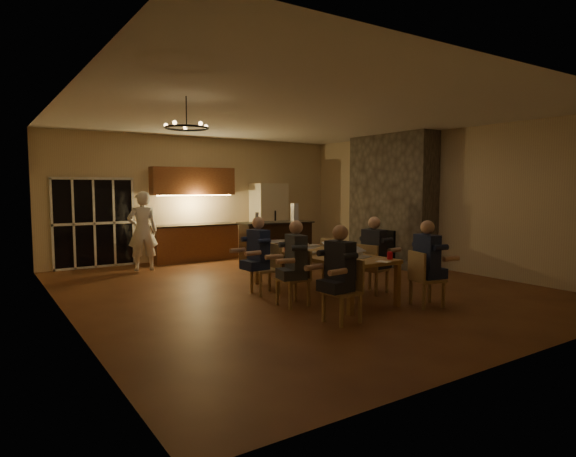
# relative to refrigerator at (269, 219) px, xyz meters

# --- Properties ---
(floor) EXTENTS (9.00, 9.00, 0.00)m
(floor) POSITION_rel_refrigerator_xyz_m (-1.90, -4.15, -1.00)
(floor) COLOR brown
(floor) RESTS_ON ground
(back_wall) EXTENTS (8.00, 0.04, 3.20)m
(back_wall) POSITION_rel_refrigerator_xyz_m (-1.90, 0.37, 0.60)
(back_wall) COLOR beige
(back_wall) RESTS_ON ground
(left_wall) EXTENTS (0.04, 9.00, 3.20)m
(left_wall) POSITION_rel_refrigerator_xyz_m (-5.92, -4.15, 0.60)
(left_wall) COLOR beige
(left_wall) RESTS_ON ground
(right_wall) EXTENTS (0.04, 9.00, 3.20)m
(right_wall) POSITION_rel_refrigerator_xyz_m (2.12, -4.15, 0.60)
(right_wall) COLOR beige
(right_wall) RESTS_ON ground
(ceiling) EXTENTS (8.00, 9.00, 0.04)m
(ceiling) POSITION_rel_refrigerator_xyz_m (-1.90, -4.15, 2.22)
(ceiling) COLOR white
(ceiling) RESTS_ON back_wall
(french_doors) EXTENTS (1.86, 0.08, 2.10)m
(french_doors) POSITION_rel_refrigerator_xyz_m (-4.60, 0.32, 0.05)
(french_doors) COLOR black
(french_doors) RESTS_ON ground
(fireplace) EXTENTS (0.58, 2.50, 3.20)m
(fireplace) POSITION_rel_refrigerator_xyz_m (1.80, -2.95, 0.60)
(fireplace) COLOR #645B4E
(fireplace) RESTS_ON ground
(kitchenette) EXTENTS (2.24, 0.68, 2.40)m
(kitchenette) POSITION_rel_refrigerator_xyz_m (-2.20, 0.05, 0.20)
(kitchenette) COLOR brown
(kitchenette) RESTS_ON ground
(refrigerator) EXTENTS (0.90, 0.68, 2.00)m
(refrigerator) POSITION_rel_refrigerator_xyz_m (0.00, 0.00, 0.00)
(refrigerator) COLOR beige
(refrigerator) RESTS_ON ground
(dining_table) EXTENTS (1.10, 2.93, 0.75)m
(dining_table) POSITION_rel_refrigerator_xyz_m (-1.86, -4.83, -0.62)
(dining_table) COLOR #AD7345
(dining_table) RESTS_ON ground
(bar_island) EXTENTS (1.80, 0.83, 1.08)m
(bar_island) POSITION_rel_refrigerator_xyz_m (-0.99, -1.95, -0.46)
(bar_island) COLOR black
(bar_island) RESTS_ON ground
(chair_left_near) EXTENTS (0.47, 0.47, 0.89)m
(chair_left_near) POSITION_rel_refrigerator_xyz_m (-2.70, -6.45, -0.55)
(chair_left_near) COLOR tan
(chair_left_near) RESTS_ON ground
(chair_left_mid) EXTENTS (0.46, 0.46, 0.89)m
(chair_left_mid) POSITION_rel_refrigerator_xyz_m (-2.74, -5.27, -0.55)
(chair_left_mid) COLOR tan
(chair_left_mid) RESTS_ON ground
(chair_left_far) EXTENTS (0.47, 0.47, 0.89)m
(chair_left_far) POSITION_rel_refrigerator_xyz_m (-2.68, -4.30, -0.55)
(chair_left_far) COLOR tan
(chair_left_far) RESTS_ON ground
(chair_right_near) EXTENTS (0.54, 0.54, 0.89)m
(chair_right_near) POSITION_rel_refrigerator_xyz_m (-0.98, -6.50, -0.55)
(chair_right_near) COLOR tan
(chair_right_near) RESTS_ON ground
(chair_right_mid) EXTENTS (0.53, 0.53, 0.89)m
(chair_right_mid) POSITION_rel_refrigerator_xyz_m (-1.02, -5.30, -0.55)
(chair_right_mid) COLOR tan
(chair_right_mid) RESTS_ON ground
(chair_right_far) EXTENTS (0.44, 0.44, 0.89)m
(chair_right_far) POSITION_rel_refrigerator_xyz_m (-0.96, -4.17, -0.55)
(chair_right_far) COLOR tan
(chair_right_far) RESTS_ON ground
(person_left_near) EXTENTS (0.65, 0.65, 1.38)m
(person_left_near) POSITION_rel_refrigerator_xyz_m (-2.71, -6.41, -0.31)
(person_left_near) COLOR #22252C
(person_left_near) RESTS_ON ground
(person_right_near) EXTENTS (0.68, 0.68, 1.38)m
(person_right_near) POSITION_rel_refrigerator_xyz_m (-0.96, -6.46, -0.31)
(person_right_near) COLOR #1D274A
(person_right_near) RESTS_ON ground
(person_left_mid) EXTENTS (0.70, 0.70, 1.38)m
(person_left_mid) POSITION_rel_refrigerator_xyz_m (-2.71, -5.32, -0.31)
(person_left_mid) COLOR #3B4045
(person_left_mid) RESTS_ON ground
(person_right_mid) EXTENTS (0.66, 0.66, 1.38)m
(person_right_mid) POSITION_rel_refrigerator_xyz_m (-1.02, -5.31, -0.31)
(person_right_mid) COLOR #22252C
(person_right_mid) RESTS_ON ground
(person_left_far) EXTENTS (0.65, 0.65, 1.38)m
(person_left_far) POSITION_rel_refrigerator_xyz_m (-2.76, -4.21, -0.31)
(person_left_far) COLOR #1D274A
(person_left_far) RESTS_ON ground
(standing_person) EXTENTS (0.73, 0.54, 1.81)m
(standing_person) POSITION_rel_refrigerator_xyz_m (-3.76, -0.69, -0.09)
(standing_person) COLOR white
(standing_person) RESTS_ON ground
(chandelier) EXTENTS (0.63, 0.63, 0.03)m
(chandelier) POSITION_rel_refrigerator_xyz_m (-4.36, -4.94, 1.75)
(chandelier) COLOR black
(chandelier) RESTS_ON ceiling
(laptop_a) EXTENTS (0.36, 0.33, 0.23)m
(laptop_a) POSITION_rel_refrigerator_xyz_m (-2.15, -5.90, -0.14)
(laptop_a) COLOR silver
(laptop_a) RESTS_ON dining_table
(laptop_b) EXTENTS (0.38, 0.35, 0.23)m
(laptop_b) POSITION_rel_refrigerator_xyz_m (-1.67, -5.71, -0.14)
(laptop_b) COLOR silver
(laptop_b) RESTS_ON dining_table
(laptop_c) EXTENTS (0.32, 0.28, 0.23)m
(laptop_c) POSITION_rel_refrigerator_xyz_m (-2.13, -4.85, -0.14)
(laptop_c) COLOR silver
(laptop_c) RESTS_ON dining_table
(laptop_d) EXTENTS (0.36, 0.33, 0.23)m
(laptop_d) POSITION_rel_refrigerator_xyz_m (-1.60, -4.92, -0.14)
(laptop_d) COLOR silver
(laptop_d) RESTS_ON dining_table
(laptop_e) EXTENTS (0.37, 0.34, 0.23)m
(laptop_e) POSITION_rel_refrigerator_xyz_m (-2.12, -3.75, -0.14)
(laptop_e) COLOR silver
(laptop_e) RESTS_ON dining_table
(laptop_f) EXTENTS (0.33, 0.29, 0.23)m
(laptop_f) POSITION_rel_refrigerator_xyz_m (-1.61, -3.85, -0.14)
(laptop_f) COLOR silver
(laptop_f) RESTS_ON dining_table
(mug_front) EXTENTS (0.08, 0.08, 0.10)m
(mug_front) POSITION_rel_refrigerator_xyz_m (-1.90, -5.28, -0.20)
(mug_front) COLOR silver
(mug_front) RESTS_ON dining_table
(mug_mid) EXTENTS (0.07, 0.07, 0.10)m
(mug_mid) POSITION_rel_refrigerator_xyz_m (-1.75, -4.28, -0.20)
(mug_mid) COLOR silver
(mug_mid) RESTS_ON dining_table
(mug_back) EXTENTS (0.08, 0.08, 0.10)m
(mug_back) POSITION_rel_refrigerator_xyz_m (-2.22, -4.06, -0.20)
(mug_back) COLOR silver
(mug_back) RESTS_ON dining_table
(redcup_near) EXTENTS (0.09, 0.09, 0.12)m
(redcup_near) POSITION_rel_refrigerator_xyz_m (-1.43, -6.12, -0.19)
(redcup_near) COLOR red
(redcup_near) RESTS_ON dining_table
(redcup_mid) EXTENTS (0.10, 0.10, 0.12)m
(redcup_mid) POSITION_rel_refrigerator_xyz_m (-2.27, -4.39, -0.19)
(redcup_mid) COLOR red
(redcup_mid) RESTS_ON dining_table
(redcup_far) EXTENTS (0.09, 0.09, 0.12)m
(redcup_far) POSITION_rel_refrigerator_xyz_m (-1.67, -3.49, -0.19)
(redcup_far) COLOR red
(redcup_far) RESTS_ON dining_table
(can_silver) EXTENTS (0.06, 0.06, 0.12)m
(can_silver) POSITION_rel_refrigerator_xyz_m (-1.78, -5.59, -0.19)
(can_silver) COLOR #B2B2B7
(can_silver) RESTS_ON dining_table
(can_cola) EXTENTS (0.07, 0.07, 0.12)m
(can_cola) POSITION_rel_refrigerator_xyz_m (-1.95, -3.44, -0.19)
(can_cola) COLOR #3F0F0C
(can_cola) RESTS_ON dining_table
(plate_near) EXTENTS (0.26, 0.26, 0.02)m
(plate_near) POSITION_rel_refrigerator_xyz_m (-1.49, -5.35, -0.24)
(plate_near) COLOR silver
(plate_near) RESTS_ON dining_table
(plate_left) EXTENTS (0.27, 0.27, 0.02)m
(plate_left) POSITION_rel_refrigerator_xyz_m (-2.19, -5.69, -0.24)
(plate_left) COLOR silver
(plate_left) RESTS_ON dining_table
(plate_far) EXTENTS (0.26, 0.26, 0.02)m
(plate_far) POSITION_rel_refrigerator_xyz_m (-1.41, -4.04, -0.24)
(plate_far) COLOR silver
(plate_far) RESTS_ON dining_table
(notepad) EXTENTS (0.18, 0.23, 0.01)m
(notepad) POSITION_rel_refrigerator_xyz_m (-1.72, -6.26, -0.24)
(notepad) COLOR white
(notepad) RESTS_ON dining_table
(bar_bottle) EXTENTS (0.08, 0.08, 0.24)m
(bar_bottle) POSITION_rel_refrigerator_xyz_m (-1.51, -1.96, 0.20)
(bar_bottle) COLOR #99999E
(bar_bottle) RESTS_ON bar_island
(bar_blender) EXTENTS (0.14, 0.14, 0.43)m
(bar_blender) POSITION_rel_refrigerator_xyz_m (-0.47, -1.98, 0.29)
(bar_blender) COLOR silver
(bar_blender) RESTS_ON bar_island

